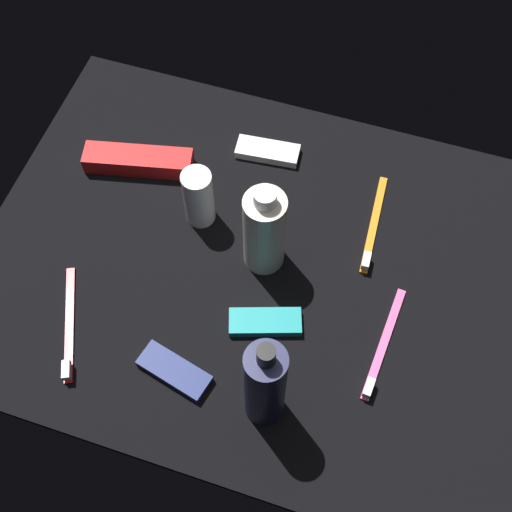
% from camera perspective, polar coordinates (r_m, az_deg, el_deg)
% --- Properties ---
extents(ground_plane, '(0.84, 0.64, 0.01)m').
position_cam_1_polar(ground_plane, '(1.03, 0.00, -0.96)').
color(ground_plane, black).
extents(lotion_bottle, '(0.05, 0.05, 0.21)m').
position_cam_1_polar(lotion_bottle, '(0.85, 0.76, -10.88)').
color(lotion_bottle, '#1D1E40').
rests_on(lotion_bottle, ground_plane).
extents(bodywash_bottle, '(0.06, 0.06, 0.17)m').
position_cam_1_polar(bodywash_bottle, '(0.96, 0.72, 2.17)').
color(bodywash_bottle, silver).
rests_on(bodywash_bottle, ground_plane).
extents(deodorant_stick, '(0.05, 0.05, 0.11)m').
position_cam_1_polar(deodorant_stick, '(1.02, -4.89, 4.98)').
color(deodorant_stick, silver).
rests_on(deodorant_stick, ground_plane).
extents(toothbrush_red, '(0.09, 0.17, 0.02)m').
position_cam_1_polar(toothbrush_red, '(1.01, -15.58, -6.04)').
color(toothbrush_red, red).
rests_on(toothbrush_red, ground_plane).
extents(toothbrush_pink, '(0.03, 0.18, 0.02)m').
position_cam_1_polar(toothbrush_pink, '(0.97, 10.61, -7.75)').
color(toothbrush_pink, '#E55999').
rests_on(toothbrush_pink, ground_plane).
extents(toothbrush_orange, '(0.02, 0.18, 0.02)m').
position_cam_1_polar(toothbrush_orange, '(1.06, 9.88, 2.31)').
color(toothbrush_orange, orange).
rests_on(toothbrush_orange, ground_plane).
extents(toothpaste_box_red, '(0.18, 0.08, 0.03)m').
position_cam_1_polar(toothpaste_box_red, '(1.12, -9.93, 7.95)').
color(toothpaste_box_red, red).
rests_on(toothpaste_box_red, ground_plane).
extents(snack_bar_white, '(0.11, 0.05, 0.01)m').
position_cam_1_polar(snack_bar_white, '(1.13, 0.99, 8.87)').
color(snack_bar_white, white).
rests_on(snack_bar_white, ground_plane).
extents(snack_bar_navy, '(0.11, 0.06, 0.01)m').
position_cam_1_polar(snack_bar_navy, '(0.95, -6.93, -9.66)').
color(snack_bar_navy, navy).
rests_on(snack_bar_navy, ground_plane).
extents(snack_bar_teal, '(0.11, 0.07, 0.01)m').
position_cam_1_polar(snack_bar_teal, '(0.97, 0.78, -5.62)').
color(snack_bar_teal, teal).
rests_on(snack_bar_teal, ground_plane).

